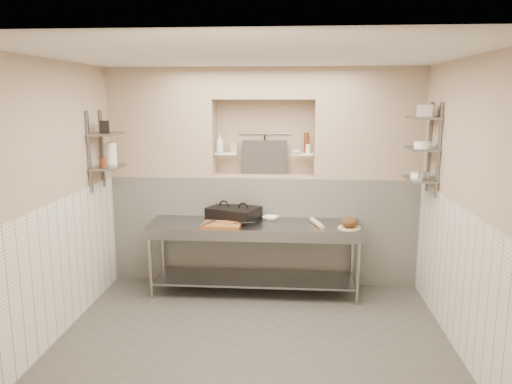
# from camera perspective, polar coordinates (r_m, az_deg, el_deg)

# --- Properties ---
(floor) EXTENTS (4.00, 3.90, 0.10)m
(floor) POSITION_cam_1_polar(r_m,az_deg,el_deg) (5.36, -0.31, -16.74)
(floor) COLOR #494541
(floor) RESTS_ON ground
(ceiling) EXTENTS (4.00, 3.90, 0.10)m
(ceiling) POSITION_cam_1_polar(r_m,az_deg,el_deg) (4.77, -0.35, 15.88)
(ceiling) COLOR silver
(ceiling) RESTS_ON ground
(wall_left) EXTENTS (0.10, 3.90, 2.80)m
(wall_left) POSITION_cam_1_polar(r_m,az_deg,el_deg) (5.42, -22.46, -0.95)
(wall_left) COLOR tan
(wall_left) RESTS_ON ground
(wall_right) EXTENTS (0.10, 3.90, 2.80)m
(wall_right) POSITION_cam_1_polar(r_m,az_deg,el_deg) (5.12, 23.19, -1.66)
(wall_right) COLOR tan
(wall_right) RESTS_ON ground
(wall_back) EXTENTS (4.00, 0.10, 2.80)m
(wall_back) POSITION_cam_1_polar(r_m,az_deg,el_deg) (6.82, 1.04, 2.13)
(wall_back) COLOR tan
(wall_back) RESTS_ON ground
(wall_front) EXTENTS (4.00, 0.10, 2.80)m
(wall_front) POSITION_cam_1_polar(r_m,az_deg,el_deg) (2.95, -3.55, -9.62)
(wall_front) COLOR tan
(wall_front) RESTS_ON ground
(backwall_lower) EXTENTS (4.00, 0.40, 1.40)m
(backwall_lower) POSITION_cam_1_polar(r_m,az_deg,el_deg) (6.72, 0.90, -4.10)
(backwall_lower) COLOR white
(backwall_lower) RESTS_ON floor
(alcove_sill) EXTENTS (1.30, 0.40, 0.02)m
(alcove_sill) POSITION_cam_1_polar(r_m,az_deg,el_deg) (6.58, 0.92, 1.89)
(alcove_sill) COLOR tan
(alcove_sill) RESTS_ON backwall_lower
(backwall_pillar_left) EXTENTS (1.35, 0.40, 1.40)m
(backwall_pillar_left) POSITION_cam_1_polar(r_m,az_deg,el_deg) (6.72, -10.53, 7.82)
(backwall_pillar_left) COLOR tan
(backwall_pillar_left) RESTS_ON backwall_lower
(backwall_pillar_right) EXTENTS (1.35, 0.40, 1.40)m
(backwall_pillar_right) POSITION_cam_1_polar(r_m,az_deg,el_deg) (6.56, 12.67, 7.67)
(backwall_pillar_right) COLOR tan
(backwall_pillar_right) RESTS_ON backwall_lower
(backwall_header) EXTENTS (1.30, 0.40, 0.40)m
(backwall_header) POSITION_cam_1_polar(r_m,az_deg,el_deg) (6.50, 0.95, 12.31)
(backwall_header) COLOR tan
(backwall_header) RESTS_ON backwall_lower
(wainscot_left) EXTENTS (0.02, 3.90, 1.40)m
(wainscot_left) POSITION_cam_1_polar(r_m,az_deg,el_deg) (5.57, -21.38, -8.03)
(wainscot_left) COLOR white
(wainscot_left) RESTS_ON floor
(wainscot_right) EXTENTS (0.02, 3.90, 1.40)m
(wainscot_right) POSITION_cam_1_polar(r_m,az_deg,el_deg) (5.29, 22.00, -9.09)
(wainscot_right) COLOR white
(wainscot_right) RESTS_ON floor
(alcove_shelf_left) EXTENTS (0.28, 0.16, 0.02)m
(alcove_shelf_left) POSITION_cam_1_polar(r_m,az_deg,el_deg) (6.59, -3.44, 4.43)
(alcove_shelf_left) COLOR white
(alcove_shelf_left) RESTS_ON backwall_lower
(alcove_shelf_right) EXTENTS (0.28, 0.16, 0.02)m
(alcove_shelf_right) POSITION_cam_1_polar(r_m,az_deg,el_deg) (6.53, 5.32, 4.35)
(alcove_shelf_right) COLOR white
(alcove_shelf_right) RESTS_ON backwall_lower
(utensil_rail) EXTENTS (0.70, 0.02, 0.02)m
(utensil_rail) POSITION_cam_1_polar(r_m,az_deg,el_deg) (6.68, 1.02, 6.69)
(utensil_rail) COLOR gray
(utensil_rail) RESTS_ON wall_back
(hanging_steel) EXTENTS (0.02, 0.02, 0.30)m
(hanging_steel) POSITION_cam_1_polar(r_m,az_deg,el_deg) (6.68, 1.00, 5.23)
(hanging_steel) COLOR black
(hanging_steel) RESTS_ON utensil_rail
(splash_panel) EXTENTS (0.60, 0.08, 0.45)m
(splash_panel) POSITION_cam_1_polar(r_m,az_deg,el_deg) (6.64, 0.97, 3.98)
(splash_panel) COLOR #383330
(splash_panel) RESTS_ON alcove_sill
(shelf_rail_left_a) EXTENTS (0.03, 0.03, 0.95)m
(shelf_rail_left_a) POSITION_cam_1_polar(r_m,az_deg,el_deg) (6.47, -17.17, 4.75)
(shelf_rail_left_a) COLOR slate
(shelf_rail_left_a) RESTS_ON wall_left
(shelf_rail_left_b) EXTENTS (0.03, 0.03, 0.95)m
(shelf_rail_left_b) POSITION_cam_1_polar(r_m,az_deg,el_deg) (6.10, -18.53, 4.33)
(shelf_rail_left_b) COLOR slate
(shelf_rail_left_b) RESTS_ON wall_left
(wall_shelf_left_lower) EXTENTS (0.30, 0.50, 0.02)m
(wall_shelf_left_lower) POSITION_cam_1_polar(r_m,az_deg,el_deg) (6.25, -16.58, 2.74)
(wall_shelf_left_lower) COLOR slate
(wall_shelf_left_lower) RESTS_ON wall_left
(wall_shelf_left_upper) EXTENTS (0.30, 0.50, 0.03)m
(wall_shelf_left_upper) POSITION_cam_1_polar(r_m,az_deg,el_deg) (6.21, -16.78, 6.39)
(wall_shelf_left_upper) COLOR slate
(wall_shelf_left_upper) RESTS_ON wall_left
(shelf_rail_right_a) EXTENTS (0.03, 0.03, 1.05)m
(shelf_rail_right_a) POSITION_cam_1_polar(r_m,az_deg,el_deg) (6.22, 19.19, 4.87)
(shelf_rail_right_a) COLOR slate
(shelf_rail_right_a) RESTS_ON wall_right
(shelf_rail_right_b) EXTENTS (0.03, 0.03, 1.05)m
(shelf_rail_right_b) POSITION_cam_1_polar(r_m,az_deg,el_deg) (5.84, 20.17, 4.45)
(shelf_rail_right_b) COLOR slate
(shelf_rail_right_b) RESTS_ON wall_right
(wall_shelf_right_lower) EXTENTS (0.30, 0.50, 0.02)m
(wall_shelf_right_lower) POSITION_cam_1_polar(r_m,az_deg,el_deg) (6.04, 18.22, 1.41)
(wall_shelf_right_lower) COLOR slate
(wall_shelf_right_lower) RESTS_ON wall_right
(wall_shelf_right_mid) EXTENTS (0.30, 0.50, 0.02)m
(wall_shelf_right_mid) POSITION_cam_1_polar(r_m,az_deg,el_deg) (5.99, 18.41, 4.71)
(wall_shelf_right_mid) COLOR slate
(wall_shelf_right_mid) RESTS_ON wall_right
(wall_shelf_right_upper) EXTENTS (0.30, 0.50, 0.03)m
(wall_shelf_right_upper) POSITION_cam_1_polar(r_m,az_deg,el_deg) (5.97, 18.61, 8.05)
(wall_shelf_right_upper) COLOR slate
(wall_shelf_right_upper) RESTS_ON wall_right
(prep_table) EXTENTS (2.60, 0.70, 0.90)m
(prep_table) POSITION_cam_1_polar(r_m,az_deg,el_deg) (6.20, -0.18, -5.94)
(prep_table) COLOR gray
(prep_table) RESTS_ON floor
(panini_press) EXTENTS (0.72, 0.64, 0.16)m
(panini_press) POSITION_cam_1_polar(r_m,az_deg,el_deg) (6.31, -2.56, -2.46)
(panini_press) COLOR black
(panini_press) RESTS_ON prep_table
(cutting_board) EXTENTS (0.47, 0.34, 0.04)m
(cutting_board) POSITION_cam_1_polar(r_m,az_deg,el_deg) (5.99, -3.96, -3.80)
(cutting_board) COLOR #935C2E
(cutting_board) RESTS_ON prep_table
(knife_blade) EXTENTS (0.25, 0.12, 0.01)m
(knife_blade) POSITION_cam_1_polar(r_m,az_deg,el_deg) (5.99, -1.35, -3.51)
(knife_blade) COLOR gray
(knife_blade) RESTS_ON cutting_board
(tongs) EXTENTS (0.15, 0.26, 0.03)m
(tongs) POSITION_cam_1_polar(r_m,az_deg,el_deg) (5.98, -5.50, -3.48)
(tongs) COLOR gray
(tongs) RESTS_ON cutting_board
(mixing_bowl) EXTENTS (0.26, 0.26, 0.05)m
(mixing_bowl) POSITION_cam_1_polar(r_m,az_deg,el_deg) (6.31, 1.69, -3.00)
(mixing_bowl) COLOR white
(mixing_bowl) RESTS_ON prep_table
(rolling_pin) EXTENTS (0.16, 0.38, 0.06)m
(rolling_pin) POSITION_cam_1_polar(r_m,az_deg,el_deg) (6.09, 6.95, -3.53)
(rolling_pin) COLOR #DEB882
(rolling_pin) RESTS_ON prep_table
(bread_board) EXTENTS (0.27, 0.27, 0.02)m
(bread_board) POSITION_cam_1_polar(r_m,az_deg,el_deg) (6.01, 10.60, -4.05)
(bread_board) COLOR #DEB882
(bread_board) RESTS_ON prep_table
(bread_loaf) EXTENTS (0.20, 0.20, 0.12)m
(bread_loaf) POSITION_cam_1_polar(r_m,az_deg,el_deg) (5.99, 10.63, -3.42)
(bread_loaf) COLOR #4C2D19
(bread_loaf) RESTS_ON bread_board
(bottle_soap) EXTENTS (0.12, 0.12, 0.24)m
(bottle_soap) POSITION_cam_1_polar(r_m,az_deg,el_deg) (6.54, -4.14, 5.55)
(bottle_soap) COLOR white
(bottle_soap) RESTS_ON alcove_shelf_left
(jar_alcove) EXTENTS (0.09, 0.09, 0.13)m
(jar_alcove) POSITION_cam_1_polar(r_m,az_deg,el_deg) (6.60, -2.52, 5.12)
(jar_alcove) COLOR tan
(jar_alcove) RESTS_ON alcove_shelf_left
(bowl_alcove) EXTENTS (0.17, 0.17, 0.04)m
(bowl_alcove) POSITION_cam_1_polar(r_m,az_deg,el_deg) (6.47, 4.61, 4.60)
(bowl_alcove) COLOR white
(bowl_alcove) RESTS_ON alcove_shelf_right
(condiment_a) EXTENTS (0.06, 0.06, 0.22)m
(condiment_a) POSITION_cam_1_polar(r_m,az_deg,el_deg) (6.53, 5.85, 5.44)
(condiment_a) COLOR #572414
(condiment_a) RESTS_ON alcove_shelf_right
(condiment_b) EXTENTS (0.07, 0.07, 0.26)m
(condiment_b) POSITION_cam_1_polar(r_m,az_deg,el_deg) (6.53, 5.77, 5.62)
(condiment_b) COLOR #572414
(condiment_b) RESTS_ON alcove_shelf_right
(condiment_c) EXTENTS (0.07, 0.07, 0.12)m
(condiment_c) POSITION_cam_1_polar(r_m,az_deg,el_deg) (6.53, 5.94, 4.97)
(condiment_c) COLOR white
(condiment_c) RESTS_ON alcove_shelf_right
(jug_left) EXTENTS (0.13, 0.13, 0.27)m
(jug_left) POSITION_cam_1_polar(r_m,az_deg,el_deg) (6.36, -16.24, 4.22)
(jug_left) COLOR white
(jug_left) RESTS_ON wall_shelf_left_lower
(jar_left) EXTENTS (0.08, 0.08, 0.12)m
(jar_left) POSITION_cam_1_polar(r_m,az_deg,el_deg) (6.12, -17.07, 3.22)
(jar_left) COLOR #572414
(jar_left) RESTS_ON wall_shelf_left_lower
(box_left_upper) EXTENTS (0.13, 0.13, 0.14)m
(box_left_upper) POSITION_cam_1_polar(r_m,az_deg,el_deg) (6.18, -16.91, 7.15)
(box_left_upper) COLOR black
(box_left_upper) RESTS_ON wall_shelf_left_upper
(bowl_right) EXTENTS (0.21, 0.21, 0.06)m
(bowl_right) POSITION_cam_1_polar(r_m,az_deg,el_deg) (6.04, 18.23, 1.83)
(bowl_right) COLOR white
(bowl_right) RESTS_ON wall_shelf_right_lower
(canister_right) EXTENTS (0.09, 0.09, 0.09)m
(canister_right) POSITION_cam_1_polar(r_m,az_deg,el_deg) (5.93, 18.47, 1.79)
(canister_right) COLOR gray
(canister_right) RESTS_ON wall_shelf_right_lower
(bowl_right_mid) EXTENTS (0.20, 0.20, 0.07)m
(bowl_right_mid) POSITION_cam_1_polar(r_m,az_deg,el_deg) (5.94, 18.55, 5.13)
(bowl_right_mid) COLOR white
(bowl_right_mid) RESTS_ON wall_shelf_right_mid
(basket_right) EXTENTS (0.23, 0.25, 0.13)m
(basket_right) POSITION_cam_1_polar(r_m,az_deg,el_deg) (5.91, 18.79, 8.79)
(basket_right) COLOR gray
(basket_right) RESTS_ON wall_shelf_right_upper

